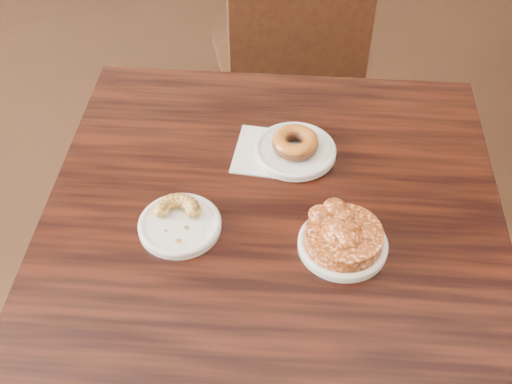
{
  "coord_description": "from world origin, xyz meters",
  "views": [
    {
      "loc": [
        0.13,
        -0.51,
        1.61
      ],
      "look_at": [
        0.13,
        0.27,
        0.8
      ],
      "focal_mm": 45.0,
      "sensor_mm": 36.0,
      "label": 1
    }
  ],
  "objects_px": {
    "cruller_fragment": "(179,218)",
    "chair_far": "(284,64)",
    "cafe_table": "(270,323)",
    "apple_fritter": "(344,234)",
    "glazed_donut": "(295,143)"
  },
  "relations": [
    {
      "from": "cafe_table",
      "to": "glazed_donut",
      "type": "distance_m",
      "value": 0.44
    },
    {
      "from": "glazed_donut",
      "to": "chair_far",
      "type": "bearing_deg",
      "value": 89.53
    },
    {
      "from": "chair_far",
      "to": "cafe_table",
      "type": "bearing_deg",
      "value": 75.27
    },
    {
      "from": "cafe_table",
      "to": "apple_fritter",
      "type": "height_order",
      "value": "apple_fritter"
    },
    {
      "from": "cruller_fragment",
      "to": "cafe_table",
      "type": "bearing_deg",
      "value": 14.62
    },
    {
      "from": "cafe_table",
      "to": "cruller_fragment",
      "type": "distance_m",
      "value": 0.44
    },
    {
      "from": "cafe_table",
      "to": "chair_far",
      "type": "bearing_deg",
      "value": 90.91
    },
    {
      "from": "apple_fritter",
      "to": "cruller_fragment",
      "type": "xyz_separation_m",
      "value": [
        -0.28,
        0.04,
        -0.01
      ]
    },
    {
      "from": "cafe_table",
      "to": "cruller_fragment",
      "type": "bearing_deg",
      "value": -161.25
    },
    {
      "from": "chair_far",
      "to": "cruller_fragment",
      "type": "relative_size",
      "value": 9.31
    },
    {
      "from": "cruller_fragment",
      "to": "chair_far",
      "type": "bearing_deg",
      "value": 76.99
    },
    {
      "from": "chair_far",
      "to": "apple_fritter",
      "type": "bearing_deg",
      "value": 82.46
    },
    {
      "from": "cafe_table",
      "to": "glazed_donut",
      "type": "xyz_separation_m",
      "value": [
        0.04,
        0.15,
        0.41
      ]
    },
    {
      "from": "chair_far",
      "to": "cruller_fragment",
      "type": "height_order",
      "value": "chair_far"
    },
    {
      "from": "chair_far",
      "to": "apple_fritter",
      "type": "height_order",
      "value": "chair_far"
    }
  ]
}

